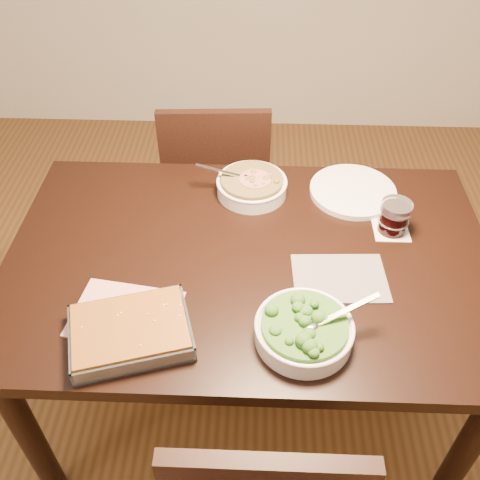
# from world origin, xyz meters

# --- Properties ---
(ground) EXTENTS (4.00, 4.00, 0.00)m
(ground) POSITION_xyz_m (0.00, 0.00, 0.00)
(ground) COLOR #4C2F15
(ground) RESTS_ON ground
(table) EXTENTS (1.40, 0.90, 0.75)m
(table) POSITION_xyz_m (0.00, 0.00, 0.65)
(table) COLOR black
(table) RESTS_ON ground
(magazine_a) EXTENTS (0.30, 0.23, 0.01)m
(magazine_a) POSITION_xyz_m (-0.31, -0.22, 0.75)
(magazine_a) COLOR #A32E30
(magazine_a) RESTS_ON table
(magazine_b) EXTENTS (0.26, 0.19, 0.00)m
(magazine_b) POSITION_xyz_m (0.25, -0.08, 0.75)
(magazine_b) COLOR #25252C
(magazine_b) RESTS_ON table
(coaster) EXTENTS (0.10, 0.10, 0.00)m
(coaster) POSITION_xyz_m (0.42, 0.13, 0.75)
(coaster) COLOR white
(coaster) RESTS_ON table
(stew_bowl) EXTENTS (0.25, 0.23, 0.09)m
(stew_bowl) POSITION_xyz_m (-0.00, 0.29, 0.78)
(stew_bowl) COLOR white
(stew_bowl) RESTS_ON table
(broccoli_bowl) EXTENTS (0.27, 0.24, 0.09)m
(broccoli_bowl) POSITION_xyz_m (0.14, -0.28, 0.78)
(broccoli_bowl) COLOR white
(broccoli_bowl) RESTS_ON table
(baking_dish) EXTENTS (0.34, 0.28, 0.05)m
(baking_dish) POSITION_xyz_m (-0.28, -0.30, 0.78)
(baking_dish) COLOR silver
(baking_dish) RESTS_ON table
(wine_tumbler) EXTENTS (0.09, 0.09, 0.10)m
(wine_tumbler) POSITION_xyz_m (0.42, 0.13, 0.81)
(wine_tumbler) COLOR black
(wine_tumbler) RESTS_ON coaster
(dinner_plate) EXTENTS (0.28, 0.28, 0.02)m
(dinner_plate) POSITION_xyz_m (0.33, 0.30, 0.76)
(dinner_plate) COLOR silver
(dinner_plate) RESTS_ON table
(chair_far) EXTENTS (0.43, 0.43, 0.88)m
(chair_far) POSITION_xyz_m (-0.15, 0.70, 0.49)
(chair_far) COLOR black
(chair_far) RESTS_ON ground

